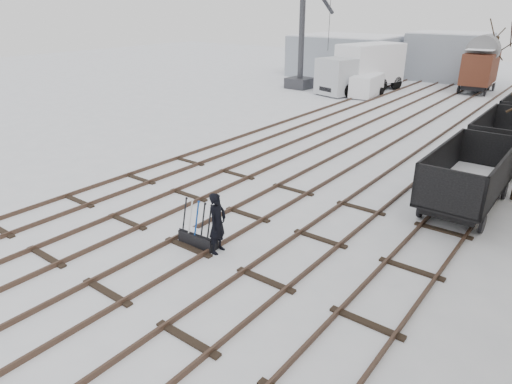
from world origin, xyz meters
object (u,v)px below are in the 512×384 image
Objects in this scene: lorry at (362,68)px; panel_van at (367,85)px; worker at (217,223)px; box_van_wagon at (480,67)px; freight_wagon_a at (467,186)px; ground_frame at (198,237)px; crane at (302,57)px.

lorry is 2.47m from panel_van.
worker is 0.39× the size of box_van_wagon.
worker is 29.42m from lorry.
freight_wagon_a is 1.14× the size of box_van_wagon.
freight_wagon_a is (5.12, 8.04, -0.09)m from worker.
box_van_wagon is at bearing 51.00° from lorry.
freight_wagon_a is (5.87, 8.14, 0.59)m from ground_frame.
panel_van is at bearing -136.00° from box_van_wagon.
worker is 0.47× the size of panel_van.
box_van_wagon reaches higher than worker.
worker reaches higher than panel_van.
lorry is at bearing -148.69° from box_van_wagon.
ground_frame is 0.14× the size of crane.
box_van_wagon is 1.20× the size of panel_van.
crane reaches higher than freight_wagon_a.
lorry reaches higher than freight_wagon_a.
crane reaches higher than ground_frame.
freight_wagon_a is 1.36× the size of panel_van.
worker is 0.35× the size of freight_wagon_a.
box_van_wagon is 10.08m from panel_van.
ground_frame is at bearing 89.46° from worker.
ground_frame is at bearing -61.68° from crane.
freight_wagon_a is 26.38m from box_van_wagon.
box_van_wagon is at bearing -7.22° from worker.
worker is at bearing -60.31° from crane.
worker is at bearing -57.02° from lorry.
lorry reaches higher than worker.
crane reaches higher than lorry.
lorry is at bearing 121.22° from panel_van.
lorry is at bearing 101.98° from ground_frame.
crane is (-5.07, -1.50, 0.70)m from lorry.
box_van_wagon reaches higher than freight_wagon_a.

